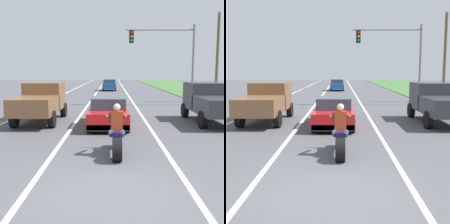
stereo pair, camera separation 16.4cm
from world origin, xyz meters
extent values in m
plane|color=#4C4C51|center=(0.00, 0.00, 0.00)|extent=(160.00, 160.00, 0.00)
cube|color=white|center=(-5.40, 20.00, 0.00)|extent=(0.14, 120.00, 0.01)
cube|color=white|center=(1.80, 20.00, 0.00)|extent=(0.14, 120.00, 0.01)
cube|color=white|center=(-1.80, 20.00, 0.00)|extent=(0.14, 120.00, 0.01)
cylinder|color=black|center=(0.20, 2.24, 0.35)|extent=(0.28, 0.69, 0.69)
cylinder|color=black|center=(0.20, 3.79, 0.31)|extent=(0.12, 0.63, 0.63)
cube|color=#1E194C|center=(0.20, 3.06, 0.61)|extent=(0.28, 1.10, 0.36)
cylinder|color=#B2B2B7|center=(0.20, 3.71, 0.68)|extent=(0.08, 0.36, 0.73)
cylinder|color=#A5A5AA|center=(0.20, 3.69, 1.11)|extent=(0.70, 0.05, 0.05)
cube|color=#993319|center=(0.20, 2.83, 1.09)|extent=(0.36, 0.24, 0.60)
sphere|color=beige|center=(0.20, 2.83, 1.51)|extent=(0.22, 0.22, 0.22)
cylinder|color=#384C7A|center=(0.02, 2.86, 0.69)|extent=(0.14, 0.47, 0.32)
cylinder|color=#993319|center=(-0.02, 3.13, 1.14)|extent=(0.10, 0.51, 0.40)
cylinder|color=#384C7A|center=(0.38, 2.86, 0.69)|extent=(0.14, 0.47, 0.32)
cylinder|color=#993319|center=(0.42, 3.13, 1.14)|extent=(0.10, 0.51, 0.40)
cube|color=red|center=(-0.11, 7.89, 0.53)|extent=(1.80, 4.30, 0.64)
cube|color=#333D4C|center=(-0.11, 7.69, 1.11)|extent=(1.56, 1.70, 0.52)
cube|color=black|center=(-0.11, 5.84, 0.29)|extent=(1.76, 0.20, 0.28)
cylinder|color=black|center=(-0.91, 9.49, 0.32)|extent=(0.24, 0.64, 0.64)
cylinder|color=black|center=(0.69, 9.49, 0.32)|extent=(0.24, 0.64, 0.64)
cylinder|color=black|center=(-0.91, 6.29, 0.32)|extent=(0.24, 0.64, 0.64)
cylinder|color=black|center=(0.69, 6.29, 0.32)|extent=(0.24, 0.64, 0.64)
cube|color=brown|center=(-3.58, 9.96, 1.28)|extent=(1.90, 2.10, 1.40)
cube|color=#333D4C|center=(-3.58, 10.31, 1.67)|extent=(1.67, 0.29, 0.57)
cube|color=brown|center=(-3.58, 7.71, 0.98)|extent=(1.90, 2.70, 0.80)
cylinder|color=black|center=(-4.45, 10.76, 0.40)|extent=(0.28, 0.80, 0.80)
cylinder|color=black|center=(-2.71, 10.76, 0.40)|extent=(0.28, 0.80, 0.80)
cylinder|color=black|center=(-4.45, 7.41, 0.40)|extent=(0.28, 0.80, 0.80)
cylinder|color=black|center=(-2.71, 7.41, 0.40)|extent=(0.28, 0.80, 0.80)
cube|color=#2D3035|center=(5.05, 9.76, 1.28)|extent=(1.90, 2.10, 1.40)
cube|color=#333D4C|center=(5.05, 10.11, 1.67)|extent=(1.67, 0.29, 0.57)
cube|color=#2D3035|center=(5.05, 7.51, 0.98)|extent=(1.90, 2.70, 0.80)
cylinder|color=black|center=(4.18, 10.56, 0.40)|extent=(0.28, 0.80, 0.80)
cylinder|color=black|center=(5.92, 10.56, 0.40)|extent=(0.28, 0.80, 0.80)
cylinder|color=black|center=(4.18, 7.21, 0.40)|extent=(0.28, 0.80, 0.80)
cylinder|color=gray|center=(6.12, 16.35, 3.00)|extent=(0.18, 0.18, 6.00)
cylinder|color=gray|center=(3.60, 16.35, 5.60)|extent=(5.03, 0.12, 0.12)
cube|color=black|center=(1.49, 16.35, 5.10)|extent=(0.32, 0.24, 0.90)
sphere|color=red|center=(1.49, 16.21, 5.38)|extent=(0.16, 0.16, 0.16)
sphere|color=orange|center=(1.49, 16.21, 5.10)|extent=(0.16, 0.16, 0.16)
sphere|color=green|center=(1.49, 16.21, 4.82)|extent=(0.16, 0.16, 0.16)
cylinder|color=brown|center=(8.65, 18.44, 3.61)|extent=(0.24, 0.24, 7.23)
cube|color=#194C8C|center=(-0.29, 33.73, 0.65)|extent=(1.76, 4.00, 0.70)
cube|color=#333D4C|center=(-0.29, 33.53, 1.25)|extent=(1.56, 2.00, 0.50)
cylinder|color=black|center=(-1.09, 35.13, 0.30)|extent=(0.20, 0.60, 0.60)
cylinder|color=black|center=(0.51, 35.13, 0.30)|extent=(0.20, 0.60, 0.60)
cylinder|color=black|center=(-1.09, 32.33, 0.30)|extent=(0.20, 0.60, 0.60)
cylinder|color=black|center=(0.51, 32.33, 0.30)|extent=(0.20, 0.60, 0.60)
camera|label=1|loc=(0.06, -6.07, 2.60)|focal=47.59mm
camera|label=2|loc=(0.22, -6.07, 2.60)|focal=47.59mm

